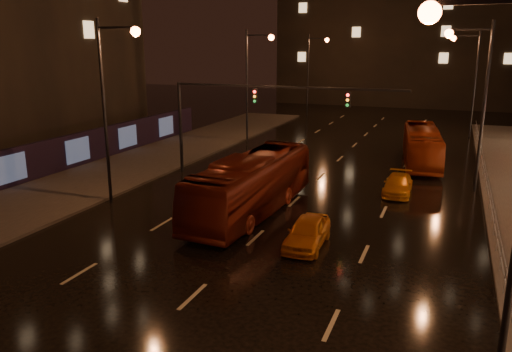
% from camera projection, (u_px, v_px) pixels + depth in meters
% --- Properties ---
extents(ground, '(140.00, 140.00, 0.00)m').
position_uv_depth(ground, '(313.00, 184.00, 32.03)').
color(ground, black).
rests_on(ground, ground).
extents(sidewalk_left, '(7.00, 70.00, 0.15)m').
position_uv_depth(sidewalk_left, '(91.00, 181.00, 32.34)').
color(sidewalk_left, '#38332D').
rests_on(sidewalk_left, ground).
extents(hoarding_left, '(0.30, 46.00, 2.50)m').
position_uv_depth(hoarding_left, '(8.00, 169.00, 30.67)').
color(hoarding_left, black).
rests_on(hoarding_left, ground).
extents(traffic_signal, '(15.31, 0.32, 6.20)m').
position_uv_depth(traffic_signal, '(240.00, 107.00, 32.64)').
color(traffic_signal, black).
rests_on(traffic_signal, ground).
extents(streetlight_right, '(2.64, 0.50, 10.00)m').
position_uv_depth(streetlight_right, '(495.00, 147.00, 11.03)').
color(streetlight_right, black).
rests_on(streetlight_right, ground).
extents(railing_right, '(0.05, 56.00, 1.00)m').
position_uv_depth(railing_right, '(490.00, 196.00, 26.36)').
color(railing_right, '#99999E').
rests_on(railing_right, sidewalk_right).
extents(bus_red, '(3.09, 11.29, 3.12)m').
position_uv_depth(bus_red, '(252.00, 184.00, 26.12)').
color(bus_red, '#5F180D').
rests_on(bus_red, ground).
extents(bus_curb, '(3.53, 10.22, 2.79)m').
position_uv_depth(bus_curb, '(422.00, 146.00, 37.09)').
color(bus_curb, maroon).
rests_on(bus_curb, ground).
extents(taxi_near, '(1.67, 3.88, 1.31)m').
position_uv_depth(taxi_near, '(307.00, 232.00, 21.94)').
color(taxi_near, '#C96813').
rests_on(taxi_near, ground).
extents(taxi_far, '(1.67, 3.91, 1.12)m').
position_uv_depth(taxi_far, '(398.00, 185.00, 29.81)').
color(taxi_far, orange).
rests_on(taxi_far, ground).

